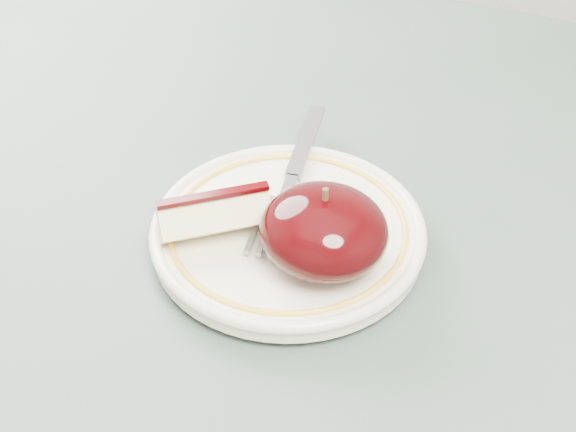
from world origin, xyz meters
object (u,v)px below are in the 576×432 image
at_px(apple_half, 324,231).
at_px(plate, 288,232).
at_px(fork, 292,178).
at_px(table, 233,342).

bearing_deg(apple_half, plate, 148.69).
height_order(plate, apple_half, apple_half).
bearing_deg(apple_half, fork, 127.47).
xyz_separation_m(plate, apple_half, (0.03, -0.02, 0.03)).
height_order(table, apple_half, apple_half).
bearing_deg(fork, plate, -170.77).
xyz_separation_m(table, fork, (0.02, 0.07, 0.11)).
bearing_deg(table, apple_half, 5.76).
height_order(plate, fork, fork).
xyz_separation_m(plate, fork, (-0.02, 0.05, 0.01)).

